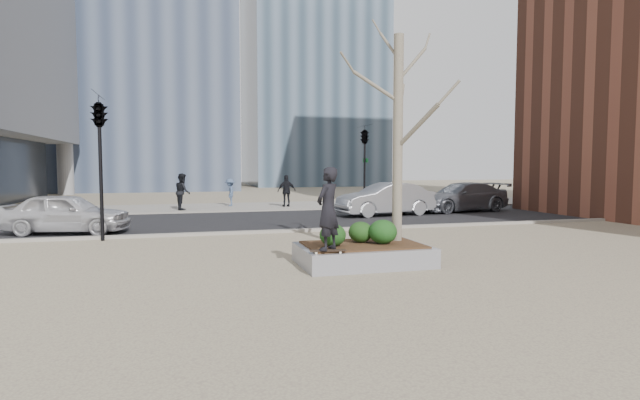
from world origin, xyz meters
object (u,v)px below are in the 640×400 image
object	(u,v)px
police_car	(67,213)
skateboarder	(328,209)
planter	(363,255)
skateboard	(328,252)

from	to	relation	value
police_car	skateboarder	bearing A→B (deg)	-128.28
skateboarder	police_car	xyz separation A→B (m)	(-6.80, 8.36, -0.70)
planter	police_car	xyz separation A→B (m)	(-7.90, 7.55, 0.49)
skateboard	planter	bearing A→B (deg)	45.26
police_car	skateboard	bearing A→B (deg)	-128.28
skateboard	police_car	distance (m)	10.78
planter	skateboarder	size ratio (longest dim) A/B	1.69
skateboarder	police_car	distance (m)	10.80
planter	skateboard	size ratio (longest dim) A/B	3.85
skateboarder	police_car	size ratio (longest dim) A/B	0.44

